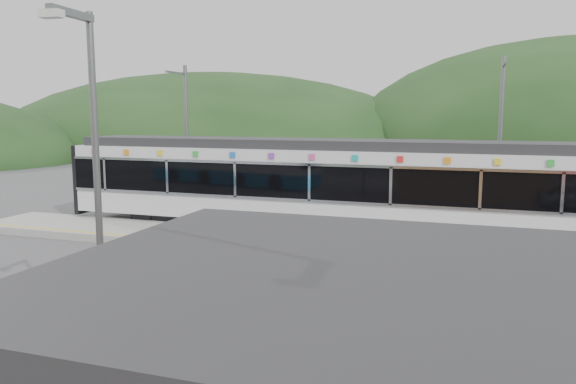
% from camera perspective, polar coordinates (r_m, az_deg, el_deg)
% --- Properties ---
extents(ground, '(120.00, 120.00, 0.00)m').
position_cam_1_polar(ground, '(17.15, -3.36, -8.17)').
color(ground, '#4C4C4F').
rests_on(ground, ground).
extents(hills, '(146.00, 149.00, 26.00)m').
position_cam_1_polar(hills, '(21.07, 18.25, -5.49)').
color(hills, '#1E3D19').
rests_on(hills, ground).
extents(platform, '(26.00, 3.20, 0.30)m').
position_cam_1_polar(platform, '(20.11, 0.20, -5.29)').
color(platform, '#9E9E99').
rests_on(platform, ground).
extents(yellow_line, '(26.00, 0.10, 0.01)m').
position_cam_1_polar(yellow_line, '(18.88, -1.06, -5.69)').
color(yellow_line, yellow).
rests_on(yellow_line, platform).
extents(train, '(20.44, 3.01, 3.74)m').
position_cam_1_polar(train, '(22.34, 2.10, 1.04)').
color(train, black).
rests_on(train, ground).
extents(catenary_mast_west, '(0.18, 1.80, 7.00)m').
position_cam_1_polar(catenary_mast_west, '(27.27, -10.30, 5.52)').
color(catenary_mast_west, slate).
rests_on(catenary_mast_west, ground).
extents(catenary_mast_east, '(0.18, 1.80, 7.00)m').
position_cam_1_polar(catenary_mast_east, '(23.84, 20.70, 4.79)').
color(catenary_mast_east, slate).
rests_on(catenary_mast_east, ground).
extents(lamp_post, '(0.36, 1.13, 6.44)m').
position_cam_1_polar(lamp_post, '(10.06, -19.32, 2.17)').
color(lamp_post, slate).
rests_on(lamp_post, ground).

